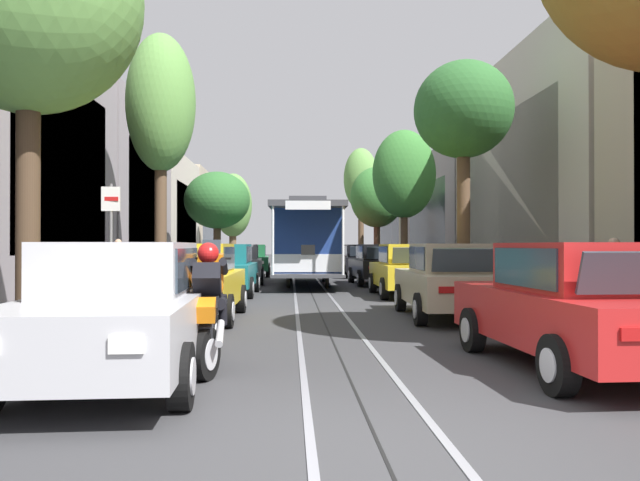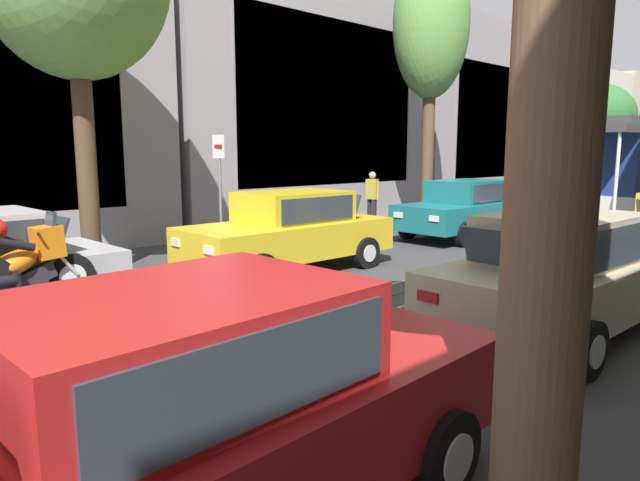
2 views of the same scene
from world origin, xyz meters
name	(u,v)px [view 1 (image 1 of 2)]	position (x,y,z in m)	size (l,w,h in m)	color
ground_plane	(306,282)	(0.00, 21.87, 0.00)	(160.00, 160.00, 0.00)	#38383A
trolley_track_rails	(304,277)	(0.00, 25.34, 0.00)	(1.14, 62.68, 0.01)	gray
building_facade_left	(94,196)	(-9.89, 25.23, 3.85)	(5.88, 54.38, 8.65)	gray
building_facade_right	(507,200)	(9.63, 24.63, 3.72)	(5.29, 54.38, 8.64)	#BCAD93
parked_car_silver_near_left	(120,311)	(-2.63, 2.67, 0.80)	(2.11, 4.41, 1.58)	#B7B7BC
parked_car_yellow_second_left	(193,281)	(-2.71, 8.52, 0.80)	(2.05, 4.38, 1.58)	gold
parked_car_teal_mid_left	(225,269)	(-2.71, 14.89, 0.80)	(2.04, 4.38, 1.58)	#196B70
parked_car_grey_fourth_left	(239,264)	(-2.75, 21.01, 0.80)	(2.11, 4.41, 1.58)	slate
parked_car_green_fifth_left	(250,260)	(-2.67, 26.88, 0.80)	(2.09, 4.40, 1.58)	#1E6038
parked_car_red_near_right	(578,305)	(2.88, 3.02, 0.80)	(2.11, 4.41, 1.58)	red
parked_car_beige_second_right	(451,280)	(2.73, 8.55, 0.80)	(2.10, 4.40, 1.58)	#C1B28E
parked_car_yellow_mid_right	(407,270)	(2.87, 14.22, 0.80)	(2.03, 4.37, 1.58)	gold
parked_car_black_fourth_right	(378,264)	(2.76, 19.82, 0.80)	(2.09, 4.40, 1.58)	black
parked_car_black_fifth_right	(361,261)	(2.77, 25.68, 0.80)	(2.03, 4.37, 1.58)	black
parked_car_red_sixth_right	(348,258)	(2.67, 31.50, 0.80)	(2.13, 4.42, 1.58)	red
street_tree_kerb_left_near	(29,1)	(-4.79, 5.41, 5.38)	(3.53, 3.22, 7.24)	#4C3826
street_tree_kerb_left_second	(161,106)	(-4.94, 16.18, 6.14)	(2.25, 2.48, 8.53)	brown
street_tree_kerb_left_mid	(217,201)	(-4.49, 28.25, 3.87)	(3.42, 3.51, 5.39)	brown
street_tree_kerb_left_fourth	(233,206)	(-4.68, 39.20, 4.28)	(2.67, 2.74, 6.56)	brown
street_tree_kerb_right_second	(463,113)	(4.56, 14.06, 5.57)	(2.97, 3.20, 7.12)	brown
street_tree_kerb_right_mid	(404,175)	(4.54, 23.81, 4.78)	(2.91, 2.40, 6.85)	#4C3826
street_tree_kerb_right_fourth	(377,198)	(4.54, 32.76, 4.40)	(3.20, 3.03, 6.27)	#4C3826
street_tree_kerb_right_far	(361,181)	(4.63, 41.97, 6.40)	(2.59, 2.49, 8.83)	brown
cable_car_trolley	(307,242)	(0.00, 20.01, 1.66)	(2.78, 9.17, 3.28)	navy
motorcycle_with_rider	(209,302)	(-1.69, 3.18, 0.85)	(0.55, 1.92, 1.62)	black
pedestrian_on_left_pavement	(118,264)	(-5.91, 14.67, 0.99)	(0.55, 0.30, 1.74)	black
pedestrian_on_right_pavement	(614,275)	(5.71, 7.47, 0.96)	(0.55, 0.41, 1.70)	black
pedestrian_crossing_far	(605,277)	(5.94, 8.26, 0.88)	(0.55, 0.40, 1.56)	#282D38
fire_hydrant	(28,326)	(-4.34, 4.31, 0.42)	(0.40, 0.22, 0.84)	#B2B2B7
street_sign_post	(111,237)	(-4.22, 7.92, 1.72)	(0.36, 0.08, 2.76)	slate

